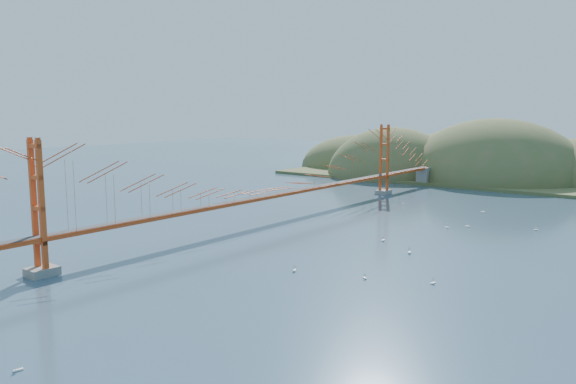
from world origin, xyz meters
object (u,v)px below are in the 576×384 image
Objects in this scene: bridge at (270,166)px; sailboat_0 at (433,282)px; sailboat_1 at (409,252)px; sailboat_2 at (365,277)px.

bridge reaches higher than sailboat_0.
sailboat_1 is 9.88m from sailboat_0.
bridge reaches higher than sailboat_1.
sailboat_2 is 5.50m from sailboat_0.
sailboat_2 is at bearing -156.40° from sailboat_0.
bridge is 168.88× the size of sailboat_2.
bridge is 22.64m from sailboat_1.
bridge is at bearing 147.40° from sailboat_2.
sailboat_0 is (5.93, -7.91, -0.02)m from sailboat_1.
sailboat_1 is (21.20, -4.02, -6.85)m from bridge.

